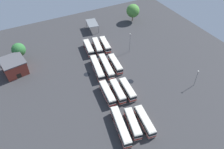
{
  "coord_description": "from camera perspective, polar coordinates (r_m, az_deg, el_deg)",
  "views": [
    {
      "loc": [
        -58.31,
        29.91,
        61.38
      ],
      "look_at": [
        1.96,
        -1.23,
        1.46
      ],
      "focal_mm": 36.05,
      "sensor_mm": 36.0,
      "label": 1
    }
  ],
  "objects": [
    {
      "name": "bus_row1_slot1",
      "position": [
        83.28,
        1.41,
        -4.25
      ],
      "size": [
        11.13,
        4.01,
        3.36
      ],
      "color": "silver",
      "rests_on": "ground_plane"
    },
    {
      "name": "maintenance_shelter",
      "position": [
        120.62,
        -5.08,
        12.86
      ],
      "size": [
        9.68,
        6.57,
        4.19
      ],
      "color": "slate",
      "rests_on": "ground_plane"
    },
    {
      "name": "puddle_centre_drain",
      "position": [
        93.3,
        -6.38,
        0.01
      ],
      "size": [
        2.67,
        2.67,
        0.01
      ],
      "primitive_type": "cylinder",
      "color": "black",
      "rests_on": "ground_plane"
    },
    {
      "name": "lamp_post_mid_lot",
      "position": [
        102.89,
        4.56,
        8.2
      ],
      "size": [
        0.56,
        0.28,
        9.49
      ],
      "color": "slate",
      "rests_on": "ground_plane"
    },
    {
      "name": "lamp_post_near_entrance",
      "position": [
        91.13,
        20.61,
        -0.71
      ],
      "size": [
        0.56,
        0.28,
        7.31
      ],
      "color": "slate",
      "rests_on": "ground_plane"
    },
    {
      "name": "bus_row1_slot2",
      "position": [
        82.61,
        -1.22,
        -4.73
      ],
      "size": [
        11.52,
        3.87,
        3.36
      ],
      "color": "silver",
      "rests_on": "ground_plane"
    },
    {
      "name": "bus_row3_slot1",
      "position": [
        106.05,
        -3.76,
        7.17
      ],
      "size": [
        11.76,
        4.84,
        3.36
      ],
      "color": "silver",
      "rests_on": "ground_plane"
    },
    {
      "name": "bus_row0_slot1",
      "position": [
        74.2,
        5.26,
        -12.25
      ],
      "size": [
        11.3,
        5.04,
        3.36
      ],
      "color": "silver",
      "rests_on": "ground_plane"
    },
    {
      "name": "bus_row3_slot0",
      "position": [
        107.0,
        -1.78,
        7.59
      ],
      "size": [
        11.03,
        4.26,
        3.36
      ],
      "color": "silver",
      "rests_on": "ground_plane"
    },
    {
      "name": "depot_building",
      "position": [
        100.29,
        -23.59,
        1.95
      ],
      "size": [
        10.97,
        10.33,
        6.19
      ],
      "color": "maroon",
      "rests_on": "ground_plane"
    },
    {
      "name": "tree_northeast",
      "position": [
        105.09,
        -22.6,
        5.81
      ],
      "size": [
        5.91,
        5.91,
        8.41
      ],
      "color": "brown",
      "rests_on": "ground_plane"
    },
    {
      "name": "tree_northwest",
      "position": [
        128.54,
        5.33,
        15.79
      ],
      "size": [
        7.2,
        7.2,
        9.67
      ],
      "color": "brown",
      "rests_on": "ground_plane"
    },
    {
      "name": "bus_row3_slot2",
      "position": [
        105.26,
        -5.98,
        6.72
      ],
      "size": [
        11.22,
        4.26,
        3.36
      ],
      "color": "silver",
      "rests_on": "ground_plane"
    },
    {
      "name": "puddle_near_shelter",
      "position": [
        89.88,
        4.66,
        -1.78
      ],
      "size": [
        2.6,
        2.6,
        0.01
      ],
      "primitive_type": "cylinder",
      "color": "black",
      "rests_on": "ground_plane"
    },
    {
      "name": "bus_row2_slot2",
      "position": [
        93.31,
        -3.8,
        1.65
      ],
      "size": [
        14.83,
        5.1,
        3.36
      ],
      "color": "silver",
      "rests_on": "ground_plane"
    },
    {
      "name": "bus_row2_slot0",
      "position": [
        95.22,
        0.83,
        2.7
      ],
      "size": [
        11.48,
        4.02,
        3.36
      ],
      "color": "silver",
      "rests_on": "ground_plane"
    },
    {
      "name": "bus_row1_slot0",
      "position": [
        84.1,
        3.94,
        -3.79
      ],
      "size": [
        10.77,
        3.75,
        3.36
      ],
      "color": "silver",
      "rests_on": "ground_plane"
    },
    {
      "name": "puddle_front_lane",
      "position": [
        105.62,
        -4.43,
        5.79
      ],
      "size": [
        3.3,
        3.3,
        0.01
      ],
      "primitive_type": "cylinder",
      "color": "black",
      "rests_on": "ground_plane"
    },
    {
      "name": "bus_row0_slot0",
      "position": [
        75.17,
        8.28,
        -11.63
      ],
      "size": [
        11.71,
        4.26,
        3.36
      ],
      "color": "silver",
      "rests_on": "ground_plane"
    },
    {
      "name": "bus_row2_slot1",
      "position": [
        93.94,
        -1.44,
        2.07
      ],
      "size": [
        14.83,
        4.82,
        3.36
      ],
      "color": "silver",
      "rests_on": "ground_plane"
    },
    {
      "name": "ground_plane",
      "position": [
        89.78,
        -0.12,
        -1.67
      ],
      "size": [
        123.93,
        123.93,
        0.0
      ],
      "primitive_type": "plane",
      "color": "#333335"
    },
    {
      "name": "bus_row0_slot2",
      "position": [
        73.28,
        2.19,
        -13.01
      ],
      "size": [
        14.83,
        5.32,
        3.36
      ],
      "color": "silver",
      "rests_on": "ground_plane"
    }
  ]
}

